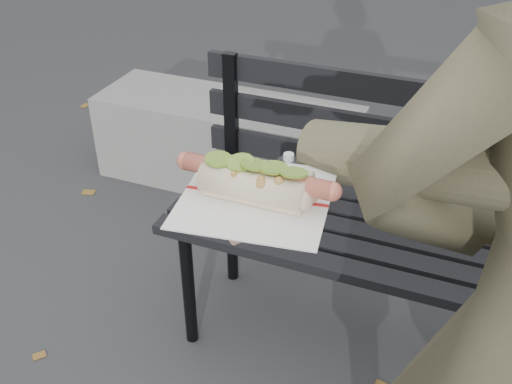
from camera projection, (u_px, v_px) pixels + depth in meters
park_bench at (425, 216)px, 1.72m from camera, size 1.50×0.44×0.88m
concrete_block at (228, 143)px, 2.77m from camera, size 1.20×0.40×0.40m
held_hotdog at (424, 178)px, 0.74m from camera, size 0.64×0.30×0.20m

